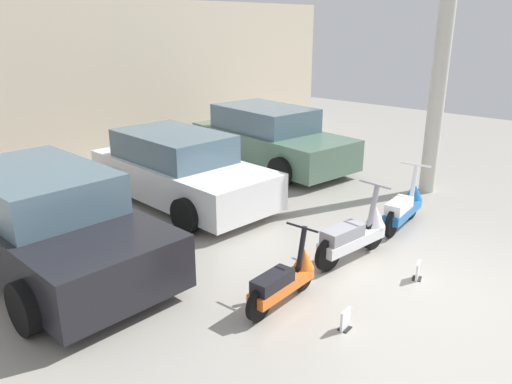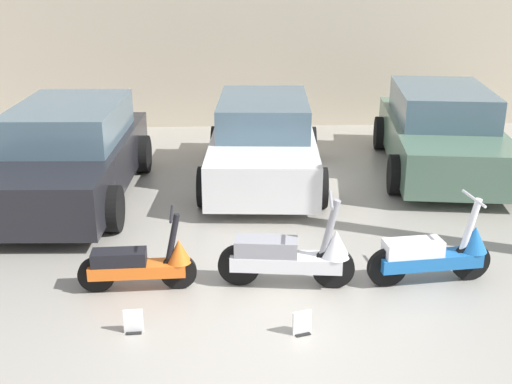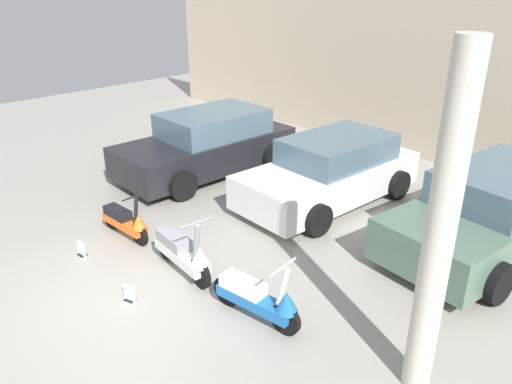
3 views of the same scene
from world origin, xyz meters
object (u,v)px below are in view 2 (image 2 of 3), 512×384
object	(u,v)px
scooter_front_center	(436,253)
car_rear_right	(441,132)
scooter_front_right	(292,255)
placard_near_right_scooter	(302,324)
car_rear_left	(69,154)
car_rear_center	(263,142)
placard_near_left_scooter	(133,322)
scooter_front_left	(142,263)

from	to	relation	value
scooter_front_center	car_rear_right	size ratio (longest dim) A/B	0.33
scooter_front_right	car_rear_right	distance (m)	5.41
placard_near_right_scooter	scooter_front_right	bearing A→B (deg)	90.39
scooter_front_center	car_rear_left	bearing A→B (deg)	140.65
car_rear_center	placard_near_right_scooter	size ratio (longest dim) A/B	16.34
car_rear_right	placard_near_left_scooter	bearing A→B (deg)	-34.81
placard_near_right_scooter	scooter_front_center	bearing A→B (deg)	32.05
scooter_front_left	placard_near_right_scooter	size ratio (longest dim) A/B	5.29
scooter_front_left	car_rear_left	distance (m)	3.60
car_rear_left	car_rear_right	size ratio (longest dim) A/B	0.98
car_rear_right	placard_near_left_scooter	world-z (taller)	car_rear_right
scooter_front_left	car_rear_left	world-z (taller)	car_rear_left
car_rear_center	car_rear_right	bearing A→B (deg)	100.61
scooter_front_center	car_rear_right	world-z (taller)	car_rear_right
scooter_front_right	car_rear_center	xyz separation A→B (m)	(-0.13, 3.99, 0.28)
scooter_front_center	car_rear_right	distance (m)	4.61
scooter_front_center	car_rear_left	size ratio (longest dim) A/B	0.34
scooter_front_center	car_rear_left	world-z (taller)	car_rear_left
placard_near_left_scooter	scooter_front_left	bearing A→B (deg)	90.55
car_rear_right	placard_near_left_scooter	distance (m)	7.25
scooter_front_left	scooter_front_right	distance (m)	1.75
scooter_front_center	placard_near_right_scooter	size ratio (longest dim) A/B	5.86
car_rear_right	placard_near_left_scooter	xyz separation A→B (m)	(-4.87, -5.34, -0.59)
scooter_front_right	car_rear_left	world-z (taller)	car_rear_left
scooter_front_left	placard_near_left_scooter	size ratio (longest dim) A/B	5.29
scooter_front_right	scooter_front_center	xyz separation A→B (m)	(1.71, 0.02, -0.02)
scooter_front_center	car_rear_center	bearing A→B (deg)	108.11
car_rear_left	car_rear_right	distance (m)	6.53
car_rear_left	placard_near_right_scooter	world-z (taller)	car_rear_left
placard_near_left_scooter	scooter_front_right	bearing A→B (deg)	28.43
car_rear_center	scooter_front_center	bearing A→B (deg)	28.32
scooter_front_right	car_rear_center	distance (m)	4.00
scooter_front_right	car_rear_center	world-z (taller)	car_rear_center
scooter_front_left	scooter_front_right	world-z (taller)	scooter_front_right
car_rear_left	placard_near_right_scooter	bearing A→B (deg)	39.61
scooter_front_right	placard_near_left_scooter	world-z (taller)	scooter_front_right
scooter_front_right	placard_near_right_scooter	size ratio (longest dim) A/B	6.19
scooter_front_center	car_rear_left	distance (m)	5.94
car_rear_center	placard_near_left_scooter	world-z (taller)	car_rear_center
scooter_front_left	car_rear_left	size ratio (longest dim) A/B	0.31
car_rear_left	car_rear_center	xyz separation A→B (m)	(3.16, 0.77, -0.04)
car_rear_left	car_rear_center	distance (m)	3.25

